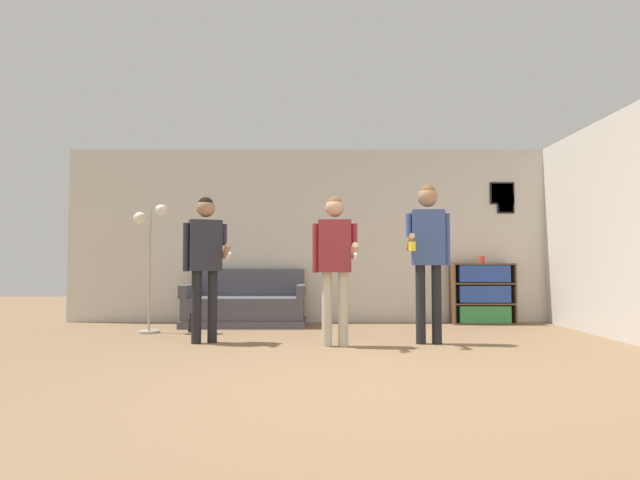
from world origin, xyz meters
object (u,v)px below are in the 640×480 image
Objects in this scene: person_player_foreground_left at (203,253)px; bottle_on_floor at (188,325)px; drinking_cup at (479,260)px; bookshelf at (480,294)px; person_watcher_holding_cup at (426,244)px; couch at (243,306)px; person_player_foreground_center at (333,254)px; floor_lamp at (148,241)px.

person_player_foreground_left reaches higher than bottle_on_floor.
bookshelf is at bearing -0.99° from drinking_cup.
person_watcher_holding_cup is 7.21× the size of bottle_on_floor.
bookshelf reaches higher than couch.
bottle_on_floor is at bearing -167.66° from drinking_cup.
person_player_foreground_center reaches higher than bottle_on_floor.
person_player_foreground_center reaches higher than couch.
bottle_on_floor is at bearing 113.58° from person_player_foreground_left.
bottle_on_floor is 4.36m from drinking_cup.
couch is 1.89× the size of bookshelf.
floor_lamp is 1.27m from person_player_foreground_left.
drinking_cup is (4.17, 0.91, 0.87)m from bottle_on_floor.
floor_lamp is at bearing 155.95° from person_player_foreground_center.
person_player_foreground_left is 1.50m from person_player_foreground_center.
person_player_foreground_left is at bearing -66.42° from bottle_on_floor.
person_player_foreground_center is at bearing -171.03° from person_watcher_holding_cup.
bookshelf is 3.72× the size of bottle_on_floor.
person_player_foreground_left reaches higher than person_player_foreground_center.
couch is at bearing 33.65° from floor_lamp.
person_player_foreground_left is at bearing 171.35° from person_player_foreground_center.
person_player_foreground_center is at bearing -24.05° from floor_lamp.
floor_lamp is (-4.71, -0.97, 0.75)m from bookshelf.
floor_lamp is 1.01× the size of person_player_foreground_left.
person_watcher_holding_cup reaches higher than bookshelf.
person_watcher_holding_cup is at bearing -123.03° from drinking_cup.
person_watcher_holding_cup reaches higher than person_player_foreground_center.
bookshelf is at bearing 3.27° from couch.
person_player_foreground_left is at bearing 178.71° from person_watcher_holding_cup.
person_watcher_holding_cup is (3.48, -0.91, -0.07)m from floor_lamp.
bookshelf is 4.23m from person_player_foreground_left.
person_player_foreground_left is 2.56m from person_watcher_holding_cup.
floor_lamp reaches higher than bottle_on_floor.
floor_lamp is 15.42× the size of drinking_cup.
bookshelf is at bearing 12.33° from bottle_on_floor.
drinking_cup is at bearing 11.67° from floor_lamp.
couch is at bearing 144.22° from person_watcher_holding_cup.
floor_lamp reaches higher than drinking_cup.
person_player_foreground_center reaches higher than drinking_cup.
couch is 1.80m from person_player_foreground_left.
person_player_foreground_left is 0.93× the size of person_watcher_holding_cup.
person_player_foreground_left is 15.29× the size of drinking_cup.
person_player_foreground_left is at bearing -154.24° from drinking_cup.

